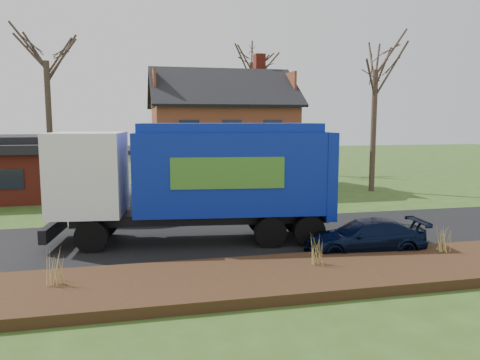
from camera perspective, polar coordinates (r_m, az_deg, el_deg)
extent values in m
plane|color=#304918|center=(18.78, -0.51, -7.02)|extent=(120.00, 120.00, 0.00)
cube|color=black|center=(18.78, -0.51, -6.99)|extent=(80.00, 7.00, 0.02)
cube|color=black|center=(13.82, 4.30, -11.73)|extent=(80.00, 3.50, 0.30)
cube|color=beige|center=(32.48, -2.35, 1.51)|extent=(9.00, 7.50, 2.70)
cube|color=#593019|center=(32.31, -2.38, 6.37)|extent=(9.00, 7.50, 2.80)
cube|color=maroon|center=(34.16, 2.37, 13.75)|extent=(0.70, 0.90, 1.60)
cube|color=beige|center=(31.45, -13.36, 1.03)|extent=(3.50, 5.50, 2.60)
cube|color=black|center=(31.33, -13.43, 3.61)|extent=(3.90, 5.90, 0.24)
cylinder|color=black|center=(17.40, -17.64, -6.56)|extent=(1.20, 0.53, 1.16)
cylinder|color=black|center=(19.65, -16.25, -4.92)|extent=(1.20, 0.53, 1.16)
cylinder|color=black|center=(17.26, 3.71, -6.33)|extent=(1.20, 0.53, 1.16)
cylinder|color=black|center=(19.53, 2.56, -4.71)|extent=(1.20, 0.53, 1.16)
cylinder|color=black|center=(17.56, 8.42, -6.16)|extent=(1.20, 0.53, 1.16)
cylinder|color=black|center=(19.79, 6.75, -4.59)|extent=(1.20, 0.53, 1.16)
cube|color=black|center=(18.10, -4.64, -4.50)|extent=(9.72, 2.51, 0.39)
cube|color=white|center=(18.23, -18.01, 0.77)|extent=(2.90, 3.09, 3.02)
cube|color=black|center=(18.52, -21.76, 1.23)|extent=(0.39, 2.46, 1.01)
cube|color=black|center=(18.90, -21.76, -5.54)|extent=(0.62, 2.81, 0.50)
cube|color=#0C2093|center=(17.88, -1.29, 1.01)|extent=(7.34, 3.64, 3.02)
cube|color=#0C2093|center=(17.77, -1.31, 6.40)|extent=(6.97, 3.27, 0.34)
cube|color=#0C2093|center=(18.54, 10.00, 0.78)|extent=(0.74, 2.88, 3.25)
cube|color=#417E29|center=(16.44, -1.48, 0.84)|extent=(4.01, 0.54, 1.12)
cube|color=#417E29|center=(19.26, -2.13, 1.80)|extent=(4.01, 0.54, 1.12)
imported|color=#A8ACAF|center=(22.19, -13.18, -2.72)|extent=(5.29, 2.17, 1.70)
imported|color=black|center=(16.92, 14.93, -6.75)|extent=(4.36, 2.11, 1.22)
cylinder|color=#3E2F25|center=(28.55, -22.18, 5.40)|extent=(0.33, 0.33, 7.90)
cylinder|color=#453329|center=(31.73, 15.95, 5.74)|extent=(0.36, 0.36, 7.83)
cylinder|color=#3A2D23|center=(42.09, 1.41, 7.59)|extent=(0.37, 0.37, 9.65)
cone|color=tan|center=(13.58, -21.35, -9.71)|extent=(0.04, 0.04, 1.00)
cone|color=tan|center=(13.61, -22.05, -9.71)|extent=(0.04, 0.04, 1.00)
cone|color=tan|center=(13.55, -20.65, -9.71)|extent=(0.04, 0.04, 1.00)
cone|color=tan|center=(13.70, -21.27, -9.55)|extent=(0.04, 0.04, 1.00)
cone|color=tan|center=(13.45, -21.43, -9.87)|extent=(0.04, 0.04, 1.00)
cone|color=#A08F46|center=(14.53, 9.26, -8.28)|extent=(0.04, 0.04, 0.94)
cone|color=#A08F46|center=(14.48, 8.71, -8.33)|extent=(0.04, 0.04, 0.94)
cone|color=#A08F46|center=(14.59, 9.81, -8.23)|extent=(0.04, 0.04, 0.94)
cone|color=#A08F46|center=(14.64, 9.08, -8.16)|extent=(0.04, 0.04, 0.94)
cone|color=#A08F46|center=(14.43, 9.44, -8.40)|extent=(0.04, 0.04, 0.94)
cone|color=tan|center=(17.07, 23.51, -6.54)|extent=(0.04, 0.04, 0.89)
cone|color=tan|center=(16.97, 23.08, -6.59)|extent=(0.04, 0.04, 0.89)
cone|color=tan|center=(17.16, 23.93, -6.49)|extent=(0.04, 0.04, 0.89)
cone|color=tan|center=(17.16, 23.26, -6.45)|extent=(0.04, 0.04, 0.89)
cone|color=tan|center=(16.97, 23.76, -6.63)|extent=(0.04, 0.04, 0.89)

